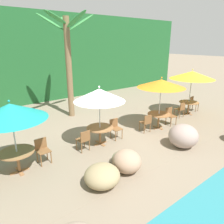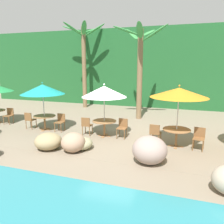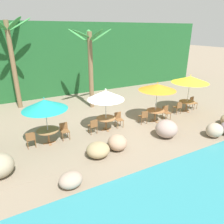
# 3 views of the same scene
# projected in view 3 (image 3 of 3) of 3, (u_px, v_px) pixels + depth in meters

# --- Properties ---
(ground_plane) EXTENTS (120.00, 120.00, 0.00)m
(ground_plane) POSITION_uv_depth(u_px,v_px,m) (112.00, 129.00, 12.19)
(ground_plane) COLOR gray
(terrace_deck) EXTENTS (18.00, 5.20, 0.01)m
(terrace_deck) POSITION_uv_depth(u_px,v_px,m) (112.00, 128.00, 12.19)
(terrace_deck) COLOR gray
(terrace_deck) RESTS_ON ground
(foliage_backdrop) EXTENTS (28.00, 2.40, 6.00)m
(foliage_backdrop) POSITION_uv_depth(u_px,v_px,m) (65.00, 59.00, 18.48)
(foliage_backdrop) COLOR #1E5628
(foliage_backdrop) RESTS_ON ground
(rock_seawall) EXTENTS (17.22, 3.41, 0.98)m
(rock_seawall) POSITION_uv_depth(u_px,v_px,m) (183.00, 133.00, 10.80)
(rock_seawall) COLOR tan
(rock_seawall) RESTS_ON ground
(umbrella_teal) EXTENTS (2.16, 2.16, 2.44)m
(umbrella_teal) POSITION_uv_depth(u_px,v_px,m) (45.00, 105.00, 9.88)
(umbrella_teal) COLOR silver
(umbrella_teal) RESTS_ON ground
(dining_table_teal) EXTENTS (1.10, 1.10, 0.74)m
(dining_table_teal) POSITION_uv_depth(u_px,v_px,m) (48.00, 132.00, 10.42)
(dining_table_teal) COLOR olive
(dining_table_teal) RESTS_ON ground
(chair_teal_seaward) EXTENTS (0.43, 0.43, 0.87)m
(chair_teal_seaward) POSITION_uv_depth(u_px,v_px,m) (64.00, 130.00, 10.91)
(chair_teal_seaward) COLOR brown
(chair_teal_seaward) RESTS_ON ground
(chair_teal_inland) EXTENTS (0.43, 0.44, 0.87)m
(chair_teal_inland) POSITION_uv_depth(u_px,v_px,m) (31.00, 138.00, 10.02)
(chair_teal_inland) COLOR brown
(chair_teal_inland) RESTS_ON ground
(umbrella_white) EXTENTS (2.03, 2.03, 2.45)m
(umbrella_white) POSITION_uv_depth(u_px,v_px,m) (106.00, 95.00, 11.29)
(umbrella_white) COLOR silver
(umbrella_white) RESTS_ON ground
(dining_table_white) EXTENTS (1.10, 1.10, 0.74)m
(dining_table_white) POSITION_uv_depth(u_px,v_px,m) (106.00, 120.00, 11.83)
(dining_table_white) COLOR olive
(dining_table_white) RESTS_ON ground
(chair_white_seaward) EXTENTS (0.43, 0.44, 0.87)m
(chair_white_seaward) POSITION_uv_depth(u_px,v_px,m) (118.00, 118.00, 12.29)
(chair_white_seaward) COLOR brown
(chair_white_seaward) RESTS_ON ground
(chair_white_inland) EXTENTS (0.44, 0.45, 0.87)m
(chair_white_inland) POSITION_uv_depth(u_px,v_px,m) (93.00, 125.00, 11.39)
(chair_white_inland) COLOR brown
(chair_white_inland) RESTS_ON ground
(umbrella_orange) EXTENTS (2.23, 2.23, 2.52)m
(umbrella_orange) POSITION_uv_depth(u_px,v_px,m) (157.00, 87.00, 12.35)
(umbrella_orange) COLOR silver
(umbrella_orange) RESTS_ON ground
(dining_table_orange) EXTENTS (1.10, 1.10, 0.74)m
(dining_table_orange) POSITION_uv_depth(u_px,v_px,m) (155.00, 112.00, 12.94)
(dining_table_orange) COLOR olive
(dining_table_orange) RESTS_ON ground
(chair_orange_seaward) EXTENTS (0.48, 0.48, 0.87)m
(chair_orange_seaward) POSITION_uv_depth(u_px,v_px,m) (166.00, 111.00, 13.33)
(chair_orange_seaward) COLOR brown
(chair_orange_seaward) RESTS_ON ground
(chair_orange_inland) EXTENTS (0.47, 0.48, 0.87)m
(chair_orange_inland) POSITION_uv_depth(u_px,v_px,m) (144.00, 116.00, 12.62)
(chair_orange_inland) COLOR brown
(chair_orange_inland) RESTS_ON ground
(umbrella_yellow) EXTENTS (2.46, 2.46, 2.62)m
(umbrella_yellow) POSITION_uv_depth(u_px,v_px,m) (190.00, 79.00, 13.91)
(umbrella_yellow) COLOR silver
(umbrella_yellow) RESTS_ON ground
(dining_table_yellow) EXTENTS (1.10, 1.10, 0.74)m
(dining_table_yellow) POSITION_uv_depth(u_px,v_px,m) (187.00, 103.00, 14.53)
(dining_table_yellow) COLOR olive
(dining_table_yellow) RESTS_ON ground
(chair_yellow_seaward) EXTENTS (0.48, 0.48, 0.87)m
(chair_yellow_seaward) POSITION_uv_depth(u_px,v_px,m) (193.00, 102.00, 15.10)
(chair_yellow_seaward) COLOR brown
(chair_yellow_seaward) RESTS_ON ground
(chair_yellow_inland) EXTENTS (0.43, 0.44, 0.87)m
(chair_yellow_inland) POSITION_uv_depth(u_px,v_px,m) (178.00, 107.00, 14.14)
(chair_yellow_inland) COLOR brown
(chair_yellow_inland) RESTS_ON ground
(palm_tree_nearest) EXTENTS (3.35, 3.11, 6.19)m
(palm_tree_nearest) POSITION_uv_depth(u_px,v_px,m) (11.00, 49.00, 14.02)
(palm_tree_nearest) COLOR brown
(palm_tree_nearest) RESTS_ON ground
(palm_tree_second) EXTENTS (3.13, 3.24, 5.49)m
(palm_tree_second) POSITION_uv_depth(u_px,v_px,m) (90.00, 57.00, 14.32)
(palm_tree_second) COLOR brown
(palm_tree_second) RESTS_ON ground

